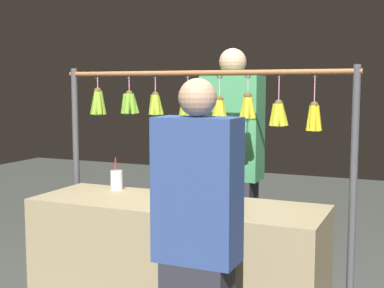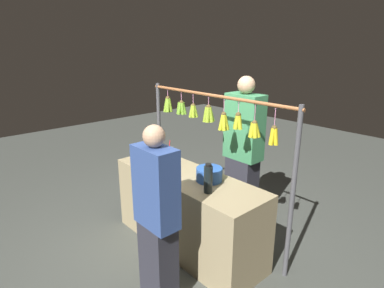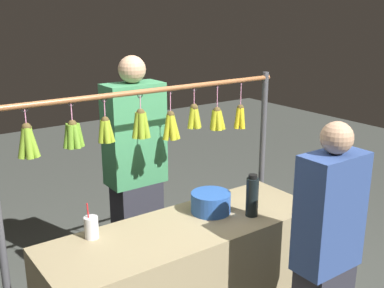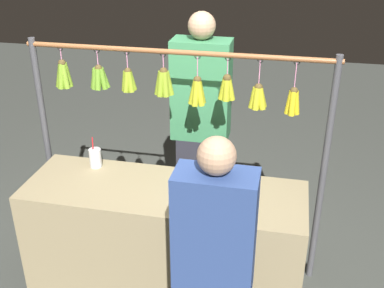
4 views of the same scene
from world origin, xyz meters
The scene contains 7 objects.
market_counter centered at (0.00, 0.00, 0.41)m, with size 1.75×0.58×0.81m, color tan.
display_rack centered at (0.02, -0.36, 1.20)m, with size 1.99×0.13×1.61m.
water_bottle centered at (-0.42, 0.12, 0.94)m, with size 0.08×0.08×0.27m.
blue_bucket centered at (-0.24, -0.07, 0.88)m, with size 0.25×0.25×0.13m, color #2A58B0.
drink_cup centered at (0.52, -0.19, 0.87)m, with size 0.08×0.08×0.21m.
vendor_person centered at (-0.08, -0.76, 0.87)m, with size 0.42×0.23×1.75m.
customer_person centered at (-0.43, 0.69, 0.75)m, with size 0.36×0.20×1.53m.
Camera 1 is at (-1.32, 2.78, 1.49)m, focal length 49.86 mm.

